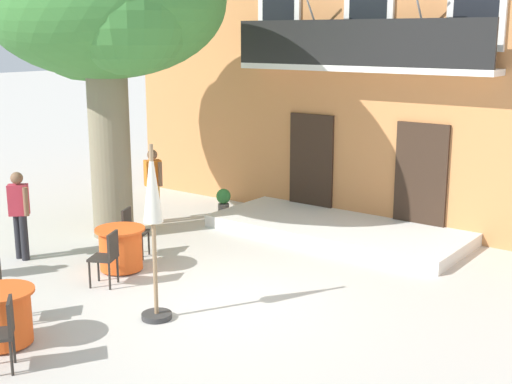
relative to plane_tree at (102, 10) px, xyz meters
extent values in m
plane|color=beige|center=(4.03, -1.28, -4.47)|extent=(120.00, 120.00, 0.00)
cube|color=#CC844C|center=(3.76, 5.72, -0.72)|extent=(13.00, 4.00, 7.50)
cube|color=#332319|center=(2.46, 3.69, -3.32)|extent=(1.10, 0.08, 2.30)
cube|color=#332319|center=(5.06, 3.69, -3.32)|extent=(1.10, 0.08, 2.30)
cube|color=silver|center=(1.56, 3.68, 0.18)|extent=(1.10, 0.08, 1.90)
cube|color=black|center=(1.56, 3.65, 0.18)|extent=(0.84, 0.04, 1.60)
cube|color=silver|center=(3.76, 3.68, 0.18)|extent=(1.10, 0.08, 1.90)
cube|color=black|center=(3.76, 3.65, 0.18)|extent=(0.84, 0.04, 1.60)
cube|color=silver|center=(3.76, 3.40, -1.13)|extent=(5.60, 0.65, 0.12)
cube|color=black|center=(3.76, 3.10, -0.62)|extent=(5.60, 0.06, 0.90)
cylinder|color=#995638|center=(1.46, 3.42, -0.95)|extent=(0.30, 0.30, 0.25)
ellipsoid|color=#2D7533|center=(1.46, 3.42, -0.66)|extent=(0.39, 0.39, 0.32)
cylinder|color=#47423D|center=(3.00, 3.42, -0.94)|extent=(0.35, 0.35, 0.26)
ellipsoid|color=#2D7533|center=(3.00, 3.42, -0.65)|extent=(0.45, 0.45, 0.33)
cylinder|color=#47423D|center=(4.53, 3.42, -0.90)|extent=(0.34, 0.34, 0.34)
ellipsoid|color=#2D7533|center=(4.53, 3.42, -0.60)|extent=(0.44, 0.44, 0.26)
cylinder|color=#995638|center=(6.06, 3.42, -0.91)|extent=(0.24, 0.24, 0.32)
ellipsoid|color=#2D7533|center=(6.06, 3.42, -0.57)|extent=(0.32, 0.32, 0.36)
cube|color=silver|center=(3.76, 2.63, -4.35)|extent=(5.23, 2.18, 0.25)
cylinder|color=#7F755B|center=(0.07, -0.04, -2.83)|extent=(0.81, 0.81, 3.28)
ellipsoid|color=#3D7F38|center=(0.07, -0.04, 0.16)|extent=(4.90, 4.41, 2.94)
sphere|color=#3D7F38|center=(-1.27, 0.57, -0.21)|extent=(2.45, 2.45, 2.45)
sphere|color=#3D7F38|center=(1.30, -0.53, -0.09)|extent=(2.21, 2.21, 2.21)
cylinder|color=#EA561E|center=(2.78, -4.37, -4.10)|extent=(0.74, 0.74, 0.68)
cylinder|color=#EA561E|center=(2.78, -4.37, -3.73)|extent=(0.86, 0.86, 0.04)
cylinder|color=#2D2823|center=(2.78, -4.37, -4.46)|extent=(0.44, 0.44, 0.03)
cylinder|color=#2D2823|center=(2.23, -3.61, -4.25)|extent=(0.04, 0.04, 0.45)
cylinder|color=#2D2823|center=(2.48, -3.85, -4.25)|extent=(0.04, 0.04, 0.45)
cylinder|color=#2D2823|center=(2.00, -3.86, -4.25)|extent=(0.04, 0.04, 0.45)
cube|color=#2D2823|center=(2.24, -3.85, -4.00)|extent=(0.57, 0.57, 0.04)
cylinder|color=#2D2823|center=(3.61, -4.81, -4.25)|extent=(0.04, 0.04, 0.45)
cylinder|color=#2D2823|center=(3.34, -4.60, -4.25)|extent=(0.04, 0.04, 0.45)
cube|color=#2D2823|center=(3.48, -4.70, -3.77)|extent=(0.32, 0.27, 0.42)
cylinder|color=#EA561E|center=(1.82, -1.43, -4.10)|extent=(0.74, 0.74, 0.68)
cylinder|color=#EA561E|center=(1.82, -1.43, -3.73)|extent=(0.86, 0.86, 0.04)
cylinder|color=#2D2823|center=(1.82, -1.43, -4.46)|extent=(0.44, 0.44, 0.03)
cylinder|color=#2D2823|center=(1.58, -0.53, -4.25)|extent=(0.04, 0.04, 0.45)
cylinder|color=#2D2823|center=(1.72, -0.83, -4.25)|extent=(0.04, 0.04, 0.45)
cylinder|color=#2D2823|center=(1.27, -0.67, -4.25)|extent=(0.04, 0.04, 0.45)
cylinder|color=#2D2823|center=(1.42, -0.98, -4.25)|extent=(0.04, 0.04, 0.45)
cube|color=#2D2823|center=(1.50, -0.75, -4.00)|extent=(0.53, 0.53, 0.04)
cube|color=#2D2823|center=(1.34, -0.83, -3.77)|extent=(0.20, 0.36, 0.42)
cylinder|color=#2D2823|center=(2.07, -2.33, -4.25)|extent=(0.04, 0.04, 0.45)
cylinder|color=#2D2823|center=(1.92, -2.03, -4.25)|extent=(0.04, 0.04, 0.45)
cylinder|color=#2D2823|center=(2.37, -2.19, -4.25)|extent=(0.04, 0.04, 0.45)
cylinder|color=#2D2823|center=(2.23, -1.88, -4.25)|extent=(0.04, 0.04, 0.45)
cube|color=#2D2823|center=(2.15, -2.11, -4.00)|extent=(0.53, 0.53, 0.04)
cube|color=#2D2823|center=(2.31, -2.03, -3.77)|extent=(0.20, 0.36, 0.42)
cylinder|color=#997A56|center=(3.79, -2.56, -3.20)|extent=(0.06, 0.06, 2.55)
cylinder|color=#333333|center=(3.79, -2.56, -4.43)|extent=(0.44, 0.44, 0.08)
cone|color=silver|center=(3.79, -2.56, -2.47)|extent=(0.28, 0.28, 1.10)
cylinder|color=slate|center=(0.80, 2.61, -4.35)|extent=(0.25, 0.25, 0.24)
ellipsoid|color=#38843D|center=(0.80, 2.61, -4.06)|extent=(0.33, 0.33, 0.34)
cylinder|color=gold|center=(-0.03, 1.14, -4.06)|extent=(0.14, 0.14, 0.82)
cylinder|color=gold|center=(0.15, 1.14, -4.06)|extent=(0.14, 0.14, 0.82)
cube|color=orange|center=(0.06, 1.14, -3.37)|extent=(0.35, 0.40, 0.56)
sphere|color=brown|center=(0.06, 1.14, -2.97)|extent=(0.22, 0.22, 0.22)
cylinder|color=brown|center=(-0.16, 1.14, -3.37)|extent=(0.09, 0.09, 0.52)
cylinder|color=brown|center=(0.28, 1.14, -3.37)|extent=(0.09, 0.09, 0.52)
cylinder|color=#232328|center=(-0.18, -2.09, -4.06)|extent=(0.14, 0.14, 0.83)
cylinder|color=#232328|center=(0.00, -2.09, -4.06)|extent=(0.14, 0.14, 0.83)
cube|color=#B72D3D|center=(-0.09, -2.09, -3.36)|extent=(0.40, 0.39, 0.56)
sphere|color=brown|center=(-0.09, -2.09, -2.96)|extent=(0.22, 0.22, 0.22)
cylinder|color=brown|center=(-0.31, -2.09, -3.36)|extent=(0.09, 0.09, 0.52)
cylinder|color=brown|center=(0.13, -2.09, -3.36)|extent=(0.09, 0.09, 0.52)
camera|label=1|loc=(10.46, -9.09, -0.47)|focal=48.00mm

